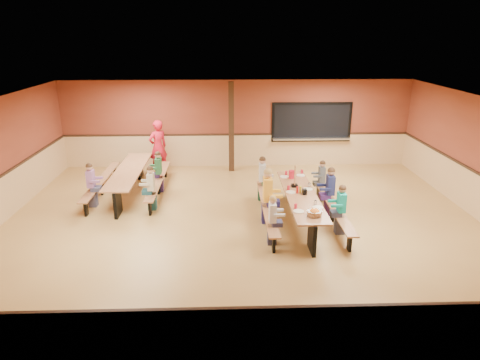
{
  "coord_description": "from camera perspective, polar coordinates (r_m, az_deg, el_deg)",
  "views": [
    {
      "loc": [
        -0.4,
        -9.62,
        4.5
      ],
      "look_at": [
        -0.06,
        0.05,
        1.15
      ],
      "focal_mm": 32.0,
      "sensor_mm": 36.0,
      "label": 1
    }
  ],
  "objects": [
    {
      "name": "room_envelope",
      "position": [
        10.36,
        0.35,
        -2.5
      ],
      "size": [
        12.04,
        10.04,
        3.02
      ],
      "color": "brown",
      "rests_on": "ground"
    },
    {
      "name": "kitchen_pass_through",
      "position": [
        15.19,
        9.51,
        7.39
      ],
      "size": [
        2.78,
        0.28,
        1.38
      ],
      "color": "black",
      "rests_on": "ground"
    },
    {
      "name": "seated_child_char_right",
      "position": [
        12.14,
        10.81,
        -0.13
      ],
      "size": [
        0.34,
        0.28,
        1.15
      ],
      "primitive_type": null,
      "color": "#4D5258",
      "rests_on": "ground"
    },
    {
      "name": "seated_adult_yellow",
      "position": [
        10.52,
        3.68,
        -2.17
      ],
      "size": [
        0.45,
        0.37,
        1.38
      ],
      "primitive_type": null,
      "color": "yellow",
      "rests_on": "ground"
    },
    {
      "name": "condiment_mustard",
      "position": [
        10.67,
        8.05,
        -1.25
      ],
      "size": [
        0.06,
        0.06,
        0.17
      ],
      "primitive_type": "cylinder",
      "color": "yellow",
      "rests_on": "cafeteria_table_main"
    },
    {
      "name": "cafeteria_table_second",
      "position": [
        12.83,
        -14.51,
        0.41
      ],
      "size": [
        1.91,
        3.7,
        0.74
      ],
      "color": "#9A623D",
      "rests_on": "ground"
    },
    {
      "name": "condiment_ketchup",
      "position": [
        10.62,
        7.66,
        -1.33
      ],
      "size": [
        0.06,
        0.06,
        0.17
      ],
      "primitive_type": "cylinder",
      "color": "#B2140F",
      "rests_on": "cafeteria_table_main"
    },
    {
      "name": "cafeteria_table_main",
      "position": [
        10.71,
        8.05,
        -2.89
      ],
      "size": [
        1.91,
        3.7,
        0.74
      ],
      "color": "#9A623D",
      "rests_on": "ground"
    },
    {
      "name": "standing_woman",
      "position": [
        14.47,
        -10.87,
        4.34
      ],
      "size": [
        0.78,
        0.75,
        1.8
      ],
      "primitive_type": "imported",
      "rotation": [
        0.0,
        0.0,
        3.81
      ],
      "color": "red",
      "rests_on": "ground"
    },
    {
      "name": "seated_child_grey_left",
      "position": [
        11.99,
        2.97,
        0.18
      ],
      "size": [
        0.39,
        0.32,
        1.24
      ],
      "primitive_type": null,
      "color": "silver",
      "rests_on": "ground"
    },
    {
      "name": "ground",
      "position": [
        10.63,
        0.34,
        -5.96
      ],
      "size": [
        12.0,
        12.0,
        0.0
      ],
      "primitive_type": "plane",
      "color": "olive",
      "rests_on": "ground"
    },
    {
      "name": "structural_post",
      "position": [
        14.34,
        -1.17,
        7.01
      ],
      "size": [
        0.18,
        0.18,
        3.0
      ],
      "primitive_type": "cube",
      "color": "black",
      "rests_on": "ground"
    },
    {
      "name": "place_settings",
      "position": [
        10.62,
        8.12,
        -1.54
      ],
      "size": [
        0.65,
        3.3,
        0.11
      ],
      "primitive_type": null,
      "color": "beige",
      "rests_on": "cafeteria_table_main"
    },
    {
      "name": "napkin_dispenser",
      "position": [
        10.59,
        8.6,
        -1.56
      ],
      "size": [
        0.1,
        0.14,
        0.13
      ],
      "primitive_type": "cube",
      "color": "black",
      "rests_on": "cafeteria_table_main"
    },
    {
      "name": "punch_pitcher",
      "position": [
        11.69,
        6.88,
        0.74
      ],
      "size": [
        0.16,
        0.16,
        0.22
      ],
      "primitive_type": "cylinder",
      "color": "red",
      "rests_on": "cafeteria_table_main"
    },
    {
      "name": "seated_child_purple_sec",
      "position": [
        12.18,
        -19.2,
        -0.68
      ],
      "size": [
        0.37,
        0.3,
        1.2
      ],
      "primitive_type": null,
      "color": "#955F96",
      "rests_on": "ground"
    },
    {
      "name": "seated_child_green_sec",
      "position": [
        12.83,
        -10.77,
        1.06
      ],
      "size": [
        0.37,
        0.3,
        1.21
      ],
      "primitive_type": null,
      "color": "#2B693E",
      "rests_on": "ground"
    },
    {
      "name": "table_paddle",
      "position": [
        11.05,
        7.29,
        -0.22
      ],
      "size": [
        0.16,
        0.16,
        0.56
      ],
      "color": "black",
      "rests_on": "cafeteria_table_main"
    },
    {
      "name": "chip_bowl",
      "position": [
        9.39,
        9.89,
        -4.32
      ],
      "size": [
        0.32,
        0.32,
        0.15
      ],
      "primitive_type": null,
      "color": "orange",
      "rests_on": "cafeteria_table_main"
    },
    {
      "name": "seated_child_tan_sec",
      "position": [
        11.54,
        -11.74,
        -1.11
      ],
      "size": [
        0.36,
        0.29,
        1.19
      ],
      "primitive_type": null,
      "color": "#BEB494",
      "rests_on": "ground"
    },
    {
      "name": "seated_child_white_left",
      "position": [
        9.5,
        4.34,
        -5.42
      ],
      "size": [
        0.33,
        0.27,
        1.14
      ],
      "primitive_type": null,
      "color": "silver",
      "rests_on": "ground"
    },
    {
      "name": "seated_child_teal_right",
      "position": [
        10.23,
        13.3,
        -3.9
      ],
      "size": [
        0.36,
        0.29,
        1.19
      ],
      "primitive_type": null,
      "color": "#12AD9F",
      "rests_on": "ground"
    },
    {
      "name": "seated_child_navy_right",
      "position": [
        11.21,
        11.9,
        -1.54
      ],
      "size": [
        0.4,
        0.32,
        1.26
      ],
      "primitive_type": null,
      "color": "#1B204D",
      "rests_on": "ground"
    }
  ]
}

